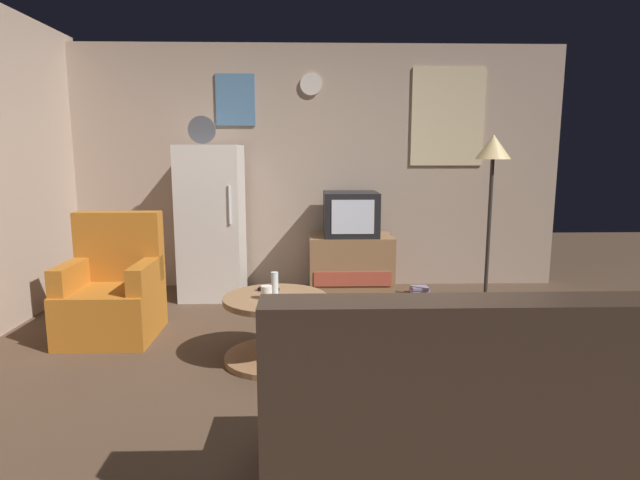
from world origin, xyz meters
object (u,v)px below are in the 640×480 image
crt_tv (351,214)px  tv_stand (351,264)px  coffee_table (276,328)px  mug_ceramic_white (267,293)px  fridge (212,222)px  armchair (113,293)px  remote_control (269,289)px  couch (470,425)px  standing_lamp (493,160)px  book_stack (420,290)px  wine_glass (275,283)px

crt_tv → tv_stand: bearing=10.0°
crt_tv → coffee_table: 1.96m
crt_tv → mug_ceramic_white: crt_tv is taller
fridge → armchair: size_ratio=1.84×
fridge → coffee_table: bearing=-66.8°
remote_control → couch: bearing=-42.2°
standing_lamp → fridge: bearing=171.8°
standing_lamp → book_stack: bearing=144.8°
book_stack → fridge: bearing=-179.9°
tv_stand → book_stack: size_ratio=4.41×
mug_ceramic_white → couch: couch is taller
armchair → coffee_table: bearing=-22.9°
crt_tv → remote_control: size_ratio=3.60×
mug_ceramic_white → armchair: (-1.25, 0.61, -0.17)m
armchair → book_stack: (2.68, 1.13, -0.30)m
fridge → book_stack: (2.09, 0.00, -0.72)m
tv_stand → coffee_table: bearing=-110.9°
couch → crt_tv: bearing=94.0°
standing_lamp → book_stack: size_ratio=8.34×
armchair → book_stack: bearing=22.8°
tv_stand → crt_tv: bearing=-170.0°
tv_stand → remote_control: bearing=-114.4°
coffee_table → fridge: bearing=113.2°
crt_tv → armchair: crt_tv is taller
mug_ceramic_white → armchair: size_ratio=0.09×
coffee_table → book_stack: bearing=50.8°
armchair → wine_glass: bearing=-19.7°
fridge → couch: fridge is taller
fridge → crt_tv: (1.38, 0.07, 0.06)m
remote_control → armchair: 1.32m
tv_stand → remote_control: 1.77m
remote_control → book_stack: 2.14m
remote_control → armchair: (-1.25, 0.40, -0.13)m
crt_tv → couch: bearing=-86.0°
couch → mug_ceramic_white: bearing=123.9°
crt_tv → book_stack: size_ratio=2.83×
armchair → couch: bearing=-42.6°
fridge → wine_glass: 1.75m
tv_stand → coffee_table: (-0.67, -1.75, -0.07)m
couch → book_stack: (0.48, 3.15, -0.28)m
armchair → couch: (2.20, -2.02, -0.03)m
fridge → book_stack: 2.21m
wine_glass → fridge: bearing=114.0°
crt_tv → mug_ceramic_white: 1.97m
mug_ceramic_white → book_stack: size_ratio=0.47×
couch → book_stack: couch is taller
fridge → remote_control: size_ratio=11.80×
crt_tv → coffee_table: size_ratio=0.75×
crt_tv → wine_glass: bearing=-112.1°
remote_control → couch: size_ratio=0.09×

